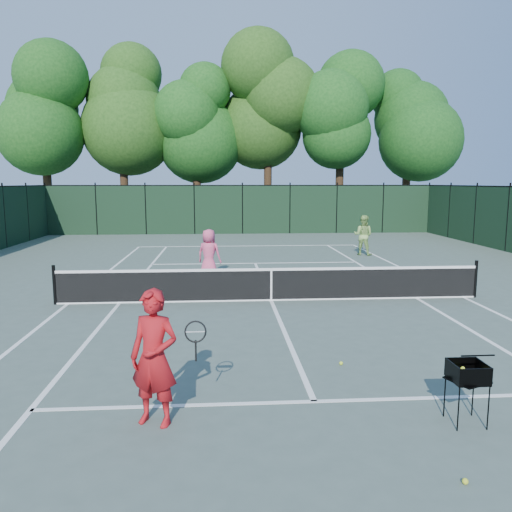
{
  "coord_description": "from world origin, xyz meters",
  "views": [
    {
      "loc": [
        -1.36,
        -13.35,
        3.24
      ],
      "look_at": [
        -0.35,
        1.0,
        1.1
      ],
      "focal_mm": 35.0,
      "sensor_mm": 36.0,
      "label": 1
    }
  ],
  "objects": [
    {
      "name": "sideline_doubles_left",
      "position": [
        -5.49,
        0.0,
        0.0
      ],
      "size": [
        0.1,
        23.77,
        0.01
      ],
      "primitive_type": "cube",
      "color": "white",
      "rests_on": "ground"
    },
    {
      "name": "ground",
      "position": [
        0.0,
        0.0,
        0.0
      ],
      "size": [
        90.0,
        90.0,
        0.0
      ],
      "primitive_type": "plane",
      "color": "#49584F",
      "rests_on": "ground"
    },
    {
      "name": "player_green",
      "position": [
        4.97,
        8.37,
        0.89
      ],
      "size": [
        1.09,
        1.02,
        1.78
      ],
      "rotation": [
        0.0,
        0.0,
        2.62
      ],
      "color": "#8FBB5D",
      "rests_on": "ground"
    },
    {
      "name": "coach",
      "position": [
        -2.26,
        -6.91,
        0.93
      ],
      "size": [
        1.09,
        0.65,
        1.85
      ],
      "rotation": [
        0.0,
        0.0,
        -0.36
      ],
      "color": "#AB1319",
      "rests_on": "ground"
    },
    {
      "name": "service_line_near",
      "position": [
        0.0,
        -6.4,
        0.0
      ],
      "size": [
        8.23,
        0.1,
        0.01
      ],
      "primitive_type": "cube",
      "color": "white",
      "rests_on": "ground"
    },
    {
      "name": "tree_0",
      "position": [
        -13.0,
        21.5,
        8.16
      ],
      "size": [
        6.4,
        6.4,
        13.14
      ],
      "color": "black",
      "rests_on": "ground"
    },
    {
      "name": "tree_1",
      "position": [
        -8.0,
        22.0,
        8.69
      ],
      "size": [
        6.8,
        6.8,
        13.98
      ],
      "color": "black",
      "rests_on": "ground"
    },
    {
      "name": "tree_5",
      "position": [
        12.0,
        22.1,
        7.71
      ],
      "size": [
        5.8,
        5.8,
        12.23
      ],
      "color": "black",
      "rests_on": "ground"
    },
    {
      "name": "sideline_singles_left",
      "position": [
        -4.12,
        0.0,
        0.0
      ],
      "size": [
        0.1,
        23.77,
        0.01
      ],
      "primitive_type": "cube",
      "color": "white",
      "rests_on": "ground"
    },
    {
      "name": "tree_3",
      "position": [
        2.0,
        22.3,
        9.01
      ],
      "size": [
        7.0,
        7.0,
        14.45
      ],
      "color": "black",
      "rests_on": "ground"
    },
    {
      "name": "loose_ball_midcourt",
      "position": [
        0.76,
        -4.95,
        0.03
      ],
      "size": [
        0.07,
        0.07,
        0.07
      ],
      "primitive_type": "sphere",
      "color": "#C6E52E",
      "rests_on": "ground"
    },
    {
      "name": "sideline_singles_right",
      "position": [
        4.12,
        0.0,
        0.0
      ],
      "size": [
        0.1,
        23.77,
        0.01
      ],
      "primitive_type": "cube",
      "color": "white",
      "rests_on": "ground"
    },
    {
      "name": "ball_hopper",
      "position": [
        1.92,
        -7.2,
        0.71
      ],
      "size": [
        0.58,
        0.58,
        0.85
      ],
      "rotation": [
        0.0,
        0.0,
        0.39
      ],
      "color": "black",
      "rests_on": "ground"
    },
    {
      "name": "baseline_far",
      "position": [
        0.0,
        11.88,
        0.0
      ],
      "size": [
        10.97,
        0.1,
        0.01
      ],
      "primitive_type": "cube",
      "color": "white",
      "rests_on": "ground"
    },
    {
      "name": "player_pink",
      "position": [
        -1.77,
        3.3,
        0.84
      ],
      "size": [
        0.96,
        0.8,
        1.68
      ],
      "rotation": [
        0.0,
        0.0,
        2.76
      ],
      "color": "#E04F7A",
      "rests_on": "ground"
    },
    {
      "name": "tree_4",
      "position": [
        7.0,
        21.6,
        8.14
      ],
      "size": [
        6.2,
        6.2,
        12.97
      ],
      "color": "black",
      "rests_on": "ground"
    },
    {
      "name": "fence_far",
      "position": [
        0.0,
        18.0,
        1.5
      ],
      "size": [
        24.0,
        0.05,
        3.0
      ],
      "primitive_type": "cube",
      "color": "black",
      "rests_on": "ground"
    },
    {
      "name": "sideline_doubles_right",
      "position": [
        5.49,
        0.0,
        0.0
      ],
      "size": [
        0.1,
        23.77,
        0.01
      ],
      "primitive_type": "cube",
      "color": "white",
      "rests_on": "ground"
    },
    {
      "name": "tree_2",
      "position": [
        -3.0,
        21.8,
        7.73
      ],
      "size": [
        6.0,
        6.0,
        12.4
      ],
      "color": "black",
      "rests_on": "ground"
    },
    {
      "name": "loose_ball_near_cart",
      "position": [
        1.25,
        -8.54,
        0.03
      ],
      "size": [
        0.07,
        0.07,
        0.07
      ],
      "primitive_type": "sphere",
      "color": "#C2D02A",
      "rests_on": "ground"
    },
    {
      "name": "service_line_far",
      "position": [
        0.0,
        6.4,
        0.0
      ],
      "size": [
        8.23,
        0.1,
        0.01
      ],
      "primitive_type": "cube",
      "color": "white",
      "rests_on": "ground"
    },
    {
      "name": "center_service_line",
      "position": [
        0.0,
        0.0,
        0.0
      ],
      "size": [
        0.1,
        12.8,
        0.01
      ],
      "primitive_type": "cube",
      "color": "white",
      "rests_on": "ground"
    },
    {
      "name": "tennis_net",
      "position": [
        0.0,
        0.0,
        0.48
      ],
      "size": [
        11.69,
        0.09,
        1.06
      ],
      "color": "black",
      "rests_on": "ground"
    }
  ]
}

